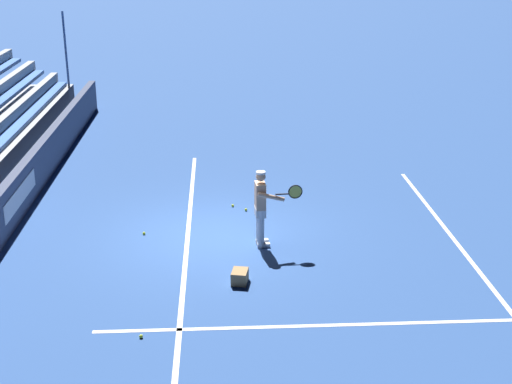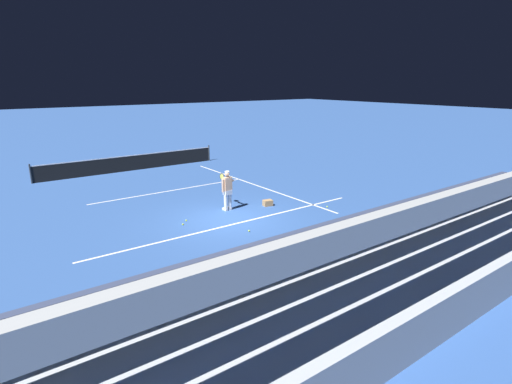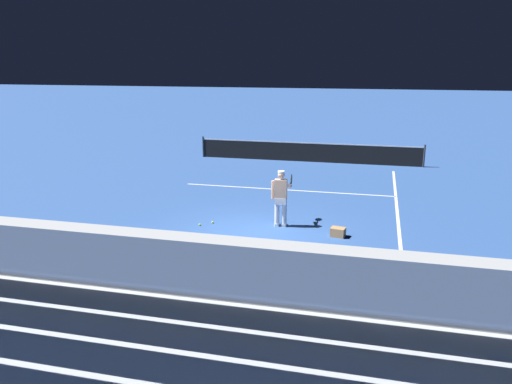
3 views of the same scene
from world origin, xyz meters
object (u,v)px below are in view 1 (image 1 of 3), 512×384
tennis_ball_far_left (141,336)px  tennis_ball_midcourt (246,210)px  tennis_player (262,208)px  ball_box_cardboard (240,277)px  tennis_ball_toward_net (144,233)px  tennis_ball_far_right (233,205)px

tennis_ball_far_left → tennis_ball_midcourt: 6.17m
tennis_player → ball_box_cardboard: size_ratio=4.29×
tennis_ball_far_left → tennis_ball_toward_net: same height
ball_box_cardboard → tennis_player: bearing=163.1°
tennis_ball_far_right → tennis_ball_far_left: same height
ball_box_cardboard → tennis_ball_far_right: ball_box_cardboard is taller
tennis_ball_midcourt → tennis_ball_far_right: bearing=-133.7°
tennis_player → tennis_ball_midcourt: tennis_player is taller
ball_box_cardboard → tennis_ball_far_left: bearing=-41.7°
tennis_ball_far_left → ball_box_cardboard: bearing=138.3°
tennis_player → tennis_ball_far_left: size_ratio=25.98×
tennis_player → ball_box_cardboard: bearing=-16.9°
tennis_player → ball_box_cardboard: tennis_player is taller
tennis_player → tennis_ball_midcourt: size_ratio=25.98×
tennis_ball_far_right → tennis_ball_toward_net: 2.66m
ball_box_cardboard → tennis_ball_toward_net: ball_box_cardboard is taller
tennis_ball_far_right → tennis_ball_toward_net: bearing=-51.2°
tennis_ball_far_left → tennis_ball_midcourt: same height
tennis_player → tennis_ball_toward_net: bearing=-105.6°
tennis_ball_far_right → tennis_ball_midcourt: same height
tennis_ball_midcourt → tennis_ball_far_left: bearing=-19.2°
ball_box_cardboard → tennis_ball_toward_net: (-2.51, -2.11, -0.10)m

